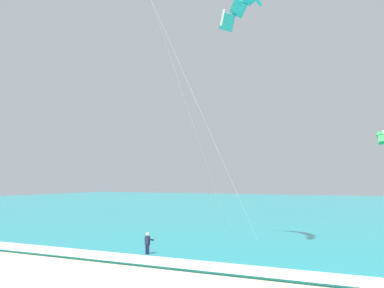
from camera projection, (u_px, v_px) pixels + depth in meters
sea at (324, 207)px, 78.16m from camera, size 200.00×120.00×0.20m
surf_foam at (184, 264)px, 25.25m from camera, size 200.00×2.43×0.04m
surfboard at (147, 257)px, 28.58m from camera, size 0.75×1.46×0.09m
kitesurfer at (148, 243)px, 28.67m from camera, size 0.60×0.60×1.69m
kite_primary at (243, 4)px, 32.48m from camera, size 7.71×7.01×19.19m
kite_distant at (381, 136)px, 51.75m from camera, size 1.11×4.59×1.64m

